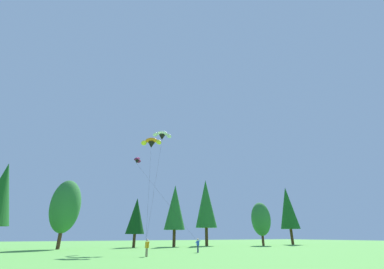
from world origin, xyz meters
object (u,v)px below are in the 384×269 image
at_px(kite_flyer_mid, 198,244).
at_px(parafoil_kite_far_white, 162,135).
at_px(parafoil_kite_high_orange, 151,143).
at_px(kite_flyer_near, 147,246).
at_px(parafoil_kite_mid_magenta, 137,160).

height_order(kite_flyer_mid, parafoil_kite_far_white, parafoil_kite_far_white).
distance_m(parafoil_kite_high_orange, parafoil_kite_far_white, 5.58).
distance_m(kite_flyer_near, kite_flyer_mid, 8.70).
height_order(kite_flyer_near, parafoil_kite_mid_magenta, parafoil_kite_mid_magenta).
bearing_deg(parafoil_kite_high_orange, kite_flyer_mid, -41.55).
xyz_separation_m(parafoil_kite_high_orange, parafoil_kite_mid_magenta, (-1.15, 3.28, -2.21)).
distance_m(kite_flyer_mid, parafoil_kite_far_white, 19.94).
relative_size(parafoil_kite_high_orange, parafoil_kite_far_white, 0.84).
bearing_deg(parafoil_kite_mid_magenta, parafoil_kite_far_white, 2.80).
bearing_deg(parafoil_kite_mid_magenta, parafoil_kite_high_orange, -70.68).
distance_m(kite_flyer_near, parafoil_kite_high_orange, 17.16).
xyz_separation_m(kite_flyer_near, parafoil_kite_mid_magenta, (1.26, 11.65, 12.58)).
bearing_deg(kite_flyer_mid, parafoil_kite_far_white, 106.72).
bearing_deg(parafoil_kite_high_orange, parafoil_kite_mid_magenta, 109.32).
height_order(parafoil_kite_high_orange, parafoil_kite_far_white, parafoil_kite_far_white).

